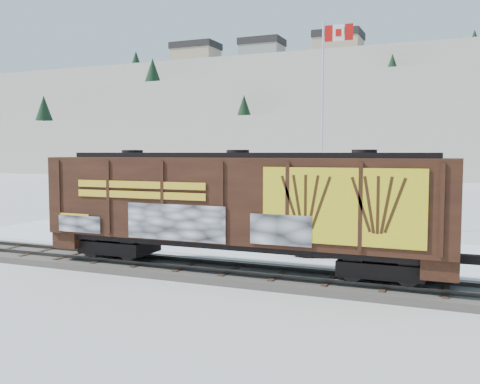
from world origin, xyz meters
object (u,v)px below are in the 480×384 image
at_px(car_white, 355,242).
at_px(car_dark, 335,242).
at_px(hopper_railcar, 238,204).
at_px(flagpole, 324,153).
at_px(car_silver, 269,231).

xyz_separation_m(car_white, car_dark, (-0.89, -0.13, -0.06)).
distance_m(hopper_railcar, flagpole, 13.99).
bearing_deg(car_silver, flagpole, -19.32).
bearing_deg(car_white, flagpole, 19.99).
distance_m(hopper_railcar, car_silver, 8.37).
bearing_deg(car_dark, hopper_railcar, 139.61).
height_order(hopper_railcar, car_white, hopper_railcar).
distance_m(car_silver, car_dark, 4.73).
height_order(car_silver, car_white, car_white).
distance_m(car_white, car_dark, 0.91).
relative_size(flagpole, car_dark, 2.89).
bearing_deg(hopper_railcar, flagpole, 90.00).
height_order(flagpole, car_white, flagpole).
xyz_separation_m(flagpole, car_dark, (2.65, -8.12, -4.25)).
bearing_deg(hopper_railcar, car_silver, 101.00).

